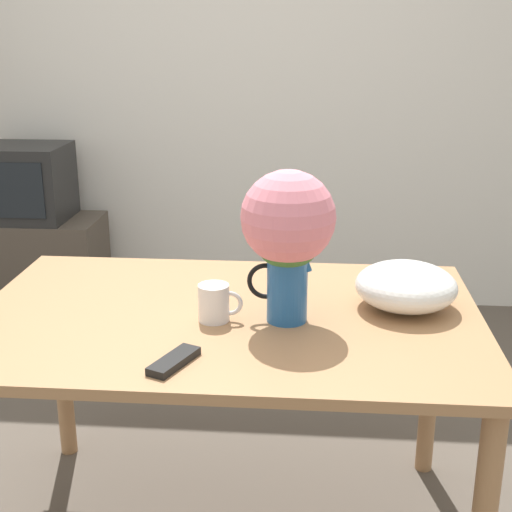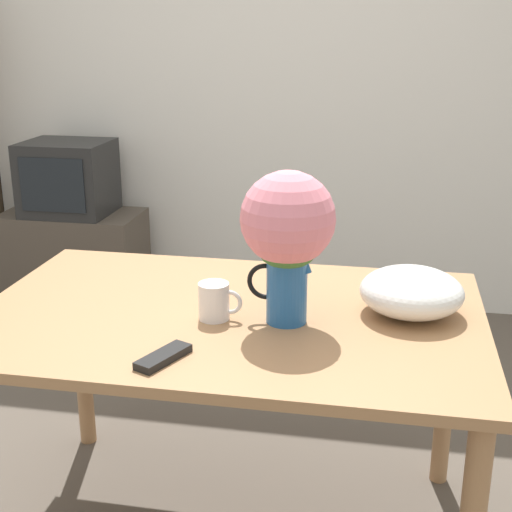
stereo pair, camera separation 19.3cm
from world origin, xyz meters
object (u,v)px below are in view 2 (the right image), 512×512
object	(u,v)px
white_bowl	(412,292)
tv_set	(68,178)
flower_vase	(288,230)
coffee_mug	(215,301)

from	to	relation	value
white_bowl	tv_set	xyz separation A→B (m)	(-1.81, 1.65, -0.08)
white_bowl	flower_vase	bearing A→B (deg)	-160.59
flower_vase	tv_set	size ratio (longest dim) A/B	0.93
coffee_mug	white_bowl	size ratio (longest dim) A/B	0.42
flower_vase	coffee_mug	world-z (taller)	flower_vase
white_bowl	tv_set	bearing A→B (deg)	137.68
flower_vase	tv_set	world-z (taller)	flower_vase
coffee_mug	flower_vase	bearing A→B (deg)	5.41
tv_set	coffee_mug	bearing A→B (deg)	-54.56
tv_set	flower_vase	bearing A→B (deg)	-50.25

